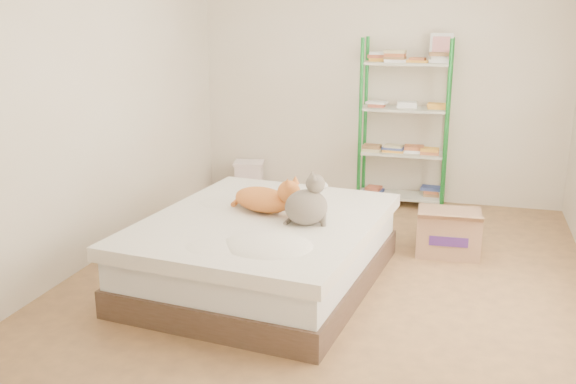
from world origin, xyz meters
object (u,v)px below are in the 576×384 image
(orange_cat, at_px, (263,197))
(bed, at_px, (264,250))
(cardboard_box, at_px, (448,232))
(white_bin, at_px, (249,177))
(grey_cat, at_px, (306,200))
(shelf_unit, at_px, (405,122))

(orange_cat, bearing_deg, bed, -50.10)
(orange_cat, bearing_deg, cardboard_box, 52.01)
(cardboard_box, relative_size, white_bin, 1.45)
(orange_cat, bearing_deg, grey_cat, -8.67)
(bed, distance_m, orange_cat, 0.40)
(grey_cat, height_order, white_bin, grey_cat)
(orange_cat, xyz_separation_m, shelf_unit, (0.81, 2.14, 0.25))
(orange_cat, bearing_deg, white_bin, 131.87)
(bed, height_order, shelf_unit, shelf_unit)
(shelf_unit, bearing_deg, white_bin, -178.93)
(shelf_unit, distance_m, white_bin, 1.80)
(bed, xyz_separation_m, grey_cat, (0.34, -0.07, 0.43))
(grey_cat, height_order, cardboard_box, grey_cat)
(grey_cat, xyz_separation_m, white_bin, (-1.24, 2.32, -0.50))
(orange_cat, relative_size, white_bin, 1.56)
(shelf_unit, bearing_deg, cardboard_box, -67.97)
(shelf_unit, relative_size, cardboard_box, 3.28)
(shelf_unit, height_order, cardboard_box, shelf_unit)
(cardboard_box, bearing_deg, grey_cat, -135.21)
(cardboard_box, distance_m, white_bin, 2.53)
(bed, bearing_deg, white_bin, 117.94)
(orange_cat, distance_m, white_bin, 2.31)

